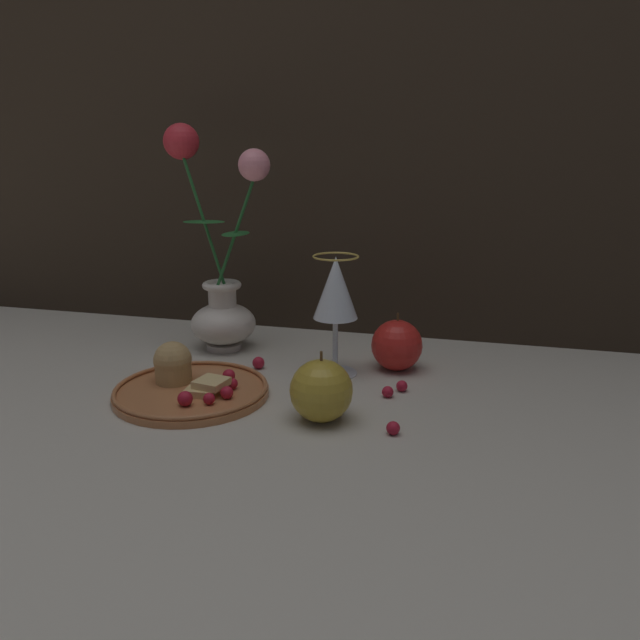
# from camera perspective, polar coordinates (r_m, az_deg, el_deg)

# --- Properties ---
(ground_plane) EXTENTS (2.40, 2.40, 0.00)m
(ground_plane) POSITION_cam_1_polar(r_m,az_deg,el_deg) (0.92, -5.49, -5.91)
(ground_plane) COLOR #B7B2A3
(ground_plane) RESTS_ON ground
(vase) EXTENTS (0.19, 0.11, 0.37)m
(vase) POSITION_cam_1_polar(r_m,az_deg,el_deg) (1.06, -9.14, 3.62)
(vase) COLOR silver
(vase) RESTS_ON ground_plane
(plate_with_pastries) EXTENTS (0.22, 0.22, 0.07)m
(plate_with_pastries) POSITION_cam_1_polar(r_m,az_deg,el_deg) (0.90, -11.97, -5.76)
(plate_with_pastries) COLOR #B77042
(plate_with_pastries) RESTS_ON ground_plane
(wine_glass) EXTENTS (0.07, 0.07, 0.18)m
(wine_glass) POSITION_cam_1_polar(r_m,az_deg,el_deg) (0.92, 1.43, 2.51)
(wine_glass) COLOR silver
(wine_glass) RESTS_ON ground_plane
(apple_beside_vase) EXTENTS (0.08, 0.08, 0.09)m
(apple_beside_vase) POSITION_cam_1_polar(r_m,az_deg,el_deg) (0.79, 0.11, -6.48)
(apple_beside_vase) COLOR #B2932D
(apple_beside_vase) RESTS_ON ground_plane
(apple_near_glass) EXTENTS (0.08, 0.08, 0.09)m
(apple_near_glass) POSITION_cam_1_polar(r_m,az_deg,el_deg) (0.97, 7.03, -2.30)
(apple_near_glass) COLOR red
(apple_near_glass) RESTS_ON ground_plane
(berry_near_plate) EXTENTS (0.02, 0.02, 0.02)m
(berry_near_plate) POSITION_cam_1_polar(r_m,az_deg,el_deg) (0.98, -5.65, -3.91)
(berry_near_plate) COLOR #AD192D
(berry_near_plate) RESTS_ON ground_plane
(berry_front_center) EXTENTS (0.02, 0.02, 0.02)m
(berry_front_center) POSITION_cam_1_polar(r_m,az_deg,el_deg) (0.90, 7.49, -6.01)
(berry_front_center) COLOR #AD192D
(berry_front_center) RESTS_ON ground_plane
(berry_by_glass_stem) EXTENTS (0.02, 0.02, 0.02)m
(berry_by_glass_stem) POSITION_cam_1_polar(r_m,az_deg,el_deg) (0.87, 6.16, -6.66)
(berry_by_glass_stem) COLOR #AD192D
(berry_by_glass_stem) RESTS_ON ground_plane
(berry_under_candlestick) EXTENTS (0.02, 0.02, 0.02)m
(berry_under_candlestick) POSITION_cam_1_polar(r_m,az_deg,el_deg) (0.77, 6.70, -9.79)
(berry_under_candlestick) COLOR #AD192D
(berry_under_candlestick) RESTS_ON ground_plane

